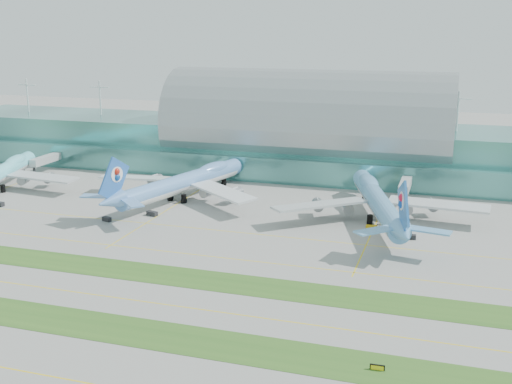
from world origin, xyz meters
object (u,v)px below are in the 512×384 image
(terminal, at_px, (308,138))
(airliner_c, at_px, (378,200))
(taxiway_sign_east, at_px, (377,368))
(airliner_b, at_px, (185,181))

(terminal, relative_size, airliner_c, 4.43)
(terminal, xyz_separation_m, taxiway_sign_east, (49.38, -157.19, -13.65))
(terminal, bearing_deg, taxiway_sign_east, -72.56)
(airliner_c, distance_m, taxiway_sign_east, 94.59)
(terminal, xyz_separation_m, airliner_c, (37.66, -63.54, -7.54))
(terminal, xyz_separation_m, airliner_b, (-31.87, -58.02, -7.59))
(airliner_b, bearing_deg, terminal, 76.78)
(terminal, bearing_deg, airliner_c, -59.34)
(taxiway_sign_east, bearing_deg, terminal, 105.68)
(airliner_b, distance_m, airliner_c, 69.75)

